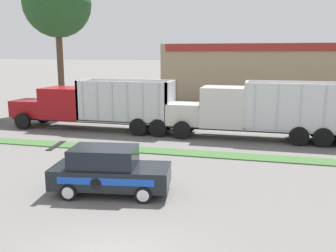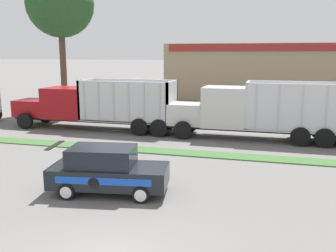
% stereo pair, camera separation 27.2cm
% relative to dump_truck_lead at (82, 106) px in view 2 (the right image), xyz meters
% --- Properties ---
extents(grass_verge, '(120.00, 1.22, 0.06)m').
position_rel_dump_truck_lead_xyz_m(grass_verge, '(8.84, -4.79, -1.54)').
color(grass_verge, '#3D6633').
rests_on(grass_verge, ground_plane).
extents(centre_line_2, '(2.40, 0.14, 0.01)m').
position_rel_dump_truck_lead_xyz_m(centre_line_2, '(-2.52, -0.18, -1.57)').
color(centre_line_2, yellow).
rests_on(centre_line_2, ground_plane).
extents(centre_line_3, '(2.40, 0.14, 0.01)m').
position_rel_dump_truck_lead_xyz_m(centre_line_3, '(2.88, -0.18, -1.57)').
color(centre_line_3, yellow).
rests_on(centre_line_3, ground_plane).
extents(centre_line_4, '(2.40, 0.14, 0.01)m').
position_rel_dump_truck_lead_xyz_m(centre_line_4, '(8.28, -0.18, -1.57)').
color(centre_line_4, yellow).
rests_on(centre_line_4, ground_plane).
extents(centre_line_5, '(2.40, 0.14, 0.01)m').
position_rel_dump_truck_lead_xyz_m(centre_line_5, '(13.68, -0.18, -1.57)').
color(centre_line_5, yellow).
rests_on(centre_line_5, ground_plane).
extents(dump_truck_lead, '(11.71, 2.85, 3.52)m').
position_rel_dump_truck_lead_xyz_m(dump_truck_lead, '(0.00, 0.00, 0.00)').
color(dump_truck_lead, black).
rests_on(dump_truck_lead, ground_plane).
extents(dump_truck_mid, '(11.22, 2.57, 3.55)m').
position_rel_dump_truck_lead_xyz_m(dump_truck_mid, '(11.28, -0.39, 0.08)').
color(dump_truck_mid, black).
rests_on(dump_truck_mid, ground_plane).
extents(rally_car, '(4.60, 2.46, 1.81)m').
position_rel_dump_truck_lead_xyz_m(rally_car, '(6.92, -11.10, -0.68)').
color(rally_car, black).
rests_on(rally_car, ground_plane).
extents(store_building_backdrop, '(24.32, 12.10, 6.29)m').
position_rel_dump_truck_lead_xyz_m(store_building_backdrop, '(13.14, 23.70, 1.58)').
color(store_building_backdrop, '#9E896B').
rests_on(store_building_backdrop, ground_plane).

